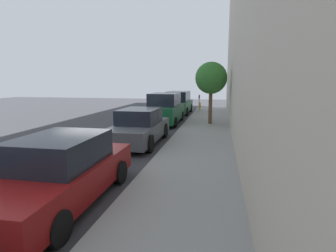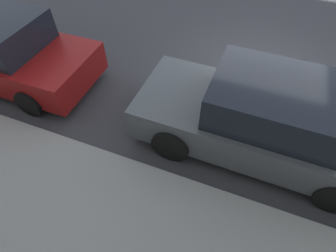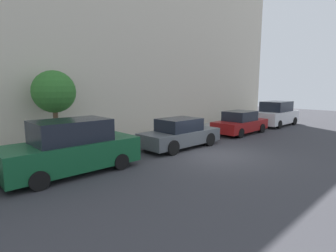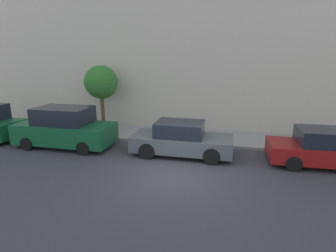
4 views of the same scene
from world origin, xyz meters
TOP-DOWN VIEW (x-y plane):
  - ground_plane at (0.00, 0.00)m, footprint 60.00×60.00m
  - sidewalk at (4.90, 0.00)m, footprint 2.80×32.00m
  - parked_sedan_second at (2.24, -5.84)m, footprint 1.92×4.53m
  - parked_sedan_third at (2.21, 0.11)m, footprint 1.92×4.52m
  - parked_suv_fourth at (2.14, 5.94)m, footprint 2.08×4.81m
  - parked_minivan_fifth at (2.19, 11.36)m, footprint 2.02×4.92m
  - parking_meter_far at (3.95, 11.54)m, footprint 0.11×0.15m
  - street_tree at (5.12, 5.35)m, footprint 1.92×1.92m
  - fire_hydrant at (3.85, 13.65)m, footprint 0.20×0.20m

SIDE VIEW (x-z plane):
  - ground_plane at x=0.00m, z-range 0.00..0.00m
  - sidewalk at x=4.90m, z-range 0.00..0.15m
  - fire_hydrant at x=3.85m, z-range 0.15..0.84m
  - parked_sedan_third at x=2.21m, z-range -0.05..1.49m
  - parked_sedan_second at x=2.24m, z-range -0.04..1.50m
  - parked_minivan_fifth at x=2.19m, z-range -0.03..1.87m
  - parked_suv_fourth at x=2.14m, z-range -0.06..1.92m
  - parking_meter_far at x=3.95m, z-range 0.32..1.79m
  - street_tree at x=5.12m, z-range 1.04..4.79m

